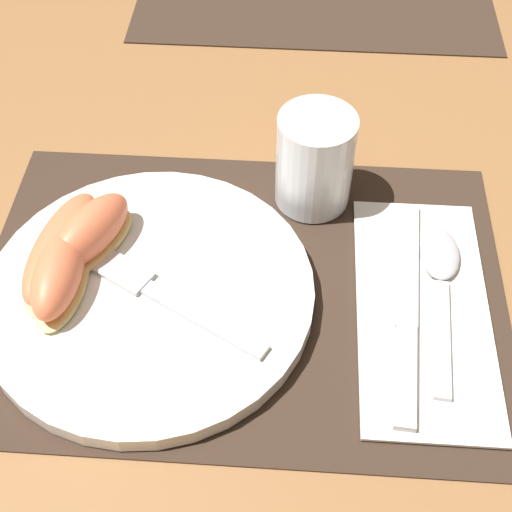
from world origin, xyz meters
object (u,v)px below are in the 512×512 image
plate (150,293)px  spoon (441,275)px  citrus_wedge_2 (59,275)px  citrus_wedge_1 (62,249)px  knife (407,311)px  fork (153,291)px  juice_glass (314,165)px  citrus_wedge_0 (91,233)px

plate → spoon: size_ratio=1.60×
spoon → citrus_wedge_2: size_ratio=1.78×
citrus_wedge_1 → spoon: bearing=1.9°
plate → citrus_wedge_1: (-0.08, 0.02, 0.02)m
knife → citrus_wedge_2: size_ratio=2.35×
fork → juice_glass: bearing=46.4°
juice_glass → knife: size_ratio=0.41×
spoon → citrus_wedge_0: size_ratio=1.70×
knife → juice_glass: bearing=121.3°
juice_glass → citrus_wedge_1: (-0.21, -0.11, -0.01)m
spoon → fork: bearing=-170.2°
juice_glass → citrus_wedge_2: bearing=-146.7°
juice_glass → fork: 0.19m
fork → citrus_wedge_0: size_ratio=1.72×
knife → citrus_wedge_1: citrus_wedge_1 is taller
plate → citrus_wedge_2: bearing=-175.8°
knife → citrus_wedge_0: citrus_wedge_0 is taller
fork → citrus_wedge_2: bearing=179.4°
plate → fork: 0.01m
citrus_wedge_1 → juice_glass: bearing=26.5°
plate → citrus_wedge_0: bearing=143.4°
plate → citrus_wedge_0: (-0.05, 0.04, 0.03)m
citrus_wedge_0 → citrus_wedge_1: (-0.02, -0.02, -0.00)m
juice_glass → citrus_wedge_0: bearing=-154.7°
plate → citrus_wedge_0: citrus_wedge_0 is taller
plate → fork: fork is taller
plate → citrus_wedge_1: citrus_wedge_1 is taller
fork → citrus_wedge_2: citrus_wedge_2 is taller
citrus_wedge_1 → citrus_wedge_2: (0.01, -0.03, 0.00)m
knife → citrus_wedge_0: 0.27m
fork → citrus_wedge_0: citrus_wedge_0 is taller
citrus_wedge_2 → citrus_wedge_0: bearing=69.9°
knife → plate: bearing=179.2°
plate → juice_glass: bearing=44.0°
citrus_wedge_1 → plate: bearing=-17.8°
spoon → fork: 0.25m
knife → citrus_wedge_0: (-0.27, 0.04, 0.03)m
citrus_wedge_0 → citrus_wedge_2: (-0.02, -0.05, -0.00)m
plate → spoon: (0.25, 0.04, -0.00)m
fork → citrus_wedge_2: 0.08m
citrus_wedge_0 → citrus_wedge_2: bearing=-110.1°
knife → fork: fork is taller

